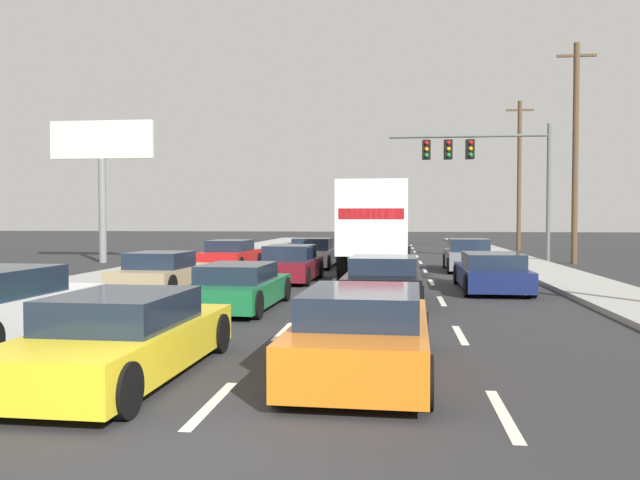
% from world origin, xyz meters
% --- Properties ---
extents(ground_plane, '(140.00, 140.00, 0.00)m').
position_xyz_m(ground_plane, '(0.00, 25.00, 0.00)').
color(ground_plane, '#2B2B2D').
extents(sidewalk_right, '(2.48, 80.00, 0.14)m').
position_xyz_m(sidewalk_right, '(8.19, 20.00, 0.07)').
color(sidewalk_right, '#9E9E99').
rests_on(sidewalk_right, ground_plane).
extents(sidewalk_left, '(2.48, 80.00, 0.14)m').
position_xyz_m(sidewalk_left, '(-8.19, 20.00, 0.07)').
color(sidewalk_left, '#9E9E99').
rests_on(sidewalk_left, ground_plane).
extents(lane_markings, '(6.94, 52.00, 0.01)m').
position_xyz_m(lane_markings, '(-0.00, 21.61, 0.00)').
color(lane_markings, silver).
rests_on(lane_markings, ground_plane).
extents(car_red, '(2.02, 4.19, 1.26)m').
position_xyz_m(car_red, '(-4.86, 21.20, 0.59)').
color(car_red, red).
rests_on(car_red, ground_plane).
extents(car_tan, '(2.05, 4.40, 1.19)m').
position_xyz_m(car_tan, '(-4.86, 13.12, 0.54)').
color(car_tan, tan).
rests_on(car_tan, ground_plane).
extents(car_white, '(1.99, 4.42, 1.32)m').
position_xyz_m(car_white, '(-4.98, 5.17, 0.61)').
color(car_white, white).
rests_on(car_white, ground_plane).
extents(car_silver, '(2.05, 4.18, 1.30)m').
position_xyz_m(car_silver, '(-1.51, 22.87, 0.58)').
color(car_silver, '#B7BABF').
rests_on(car_silver, ground_plane).
extents(car_maroon, '(1.96, 4.15, 1.27)m').
position_xyz_m(car_maroon, '(-1.48, 16.41, 0.58)').
color(car_maroon, maroon).
rests_on(car_maroon, ground_plane).
extents(car_green, '(1.95, 4.30, 1.11)m').
position_xyz_m(car_green, '(-1.62, 9.56, 0.53)').
color(car_green, '#196B38').
rests_on(car_green, ground_plane).
extents(car_yellow, '(1.98, 4.71, 1.18)m').
position_xyz_m(car_yellow, '(-1.60, 2.75, 0.55)').
color(car_yellow, yellow).
rests_on(car_yellow, ground_plane).
extents(box_truck, '(2.70, 8.38, 3.49)m').
position_xyz_m(box_truck, '(1.45, 19.28, 2.03)').
color(box_truck, white).
rests_on(box_truck, ground_plane).
extents(car_black, '(2.06, 4.23, 1.22)m').
position_xyz_m(car_black, '(1.87, 10.99, 0.57)').
color(car_black, black).
rests_on(car_black, ground_plane).
extents(car_orange, '(2.02, 4.56, 1.22)m').
position_xyz_m(car_orange, '(1.72, 3.38, 0.58)').
color(car_orange, orange).
rests_on(car_orange, ground_plane).
extents(car_gray, '(1.95, 4.11, 1.35)m').
position_xyz_m(car_gray, '(5.18, 21.58, 0.60)').
color(car_gray, slate).
rests_on(car_gray, ground_plane).
extents(car_navy, '(1.97, 4.62, 1.16)m').
position_xyz_m(car_navy, '(5.08, 14.29, 0.55)').
color(car_navy, '#141E4C').
rests_on(car_navy, ground_plane).
extents(traffic_signal_mast, '(7.88, 0.69, 6.81)m').
position_xyz_m(traffic_signal_mast, '(6.05, 27.00, 5.16)').
color(traffic_signal_mast, '#595B56').
rests_on(traffic_signal_mast, ground_plane).
extents(utility_pole_mid, '(1.80, 0.28, 10.47)m').
position_xyz_m(utility_pole_mid, '(10.63, 26.21, 5.38)').
color(utility_pole_mid, brown).
rests_on(utility_pole_mid, ground_plane).
extents(utility_pole_far, '(1.80, 0.28, 10.04)m').
position_xyz_m(utility_pole_far, '(10.43, 39.19, 5.16)').
color(utility_pole_far, brown).
rests_on(utility_pole_far, ground_plane).
extents(roadside_billboard, '(5.22, 0.36, 6.95)m').
position_xyz_m(roadside_billboard, '(-12.12, 24.48, 5.14)').
color(roadside_billboard, slate).
rests_on(roadside_billboard, ground_plane).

